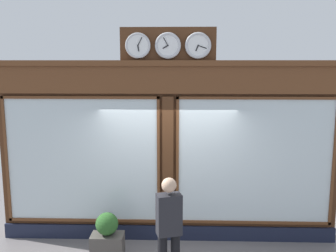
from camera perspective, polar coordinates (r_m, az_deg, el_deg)
shop_facade at (r=7.12m, az=0.03°, el=-3.70°), size 6.40×0.42×3.95m
pedestrian at (r=5.82m, az=0.15°, el=-14.94°), size 0.41×0.31×1.69m
planter_box at (r=6.99m, az=-9.07°, el=-17.29°), size 0.56×0.36×0.41m
planter_shrub at (r=6.82m, az=-9.16°, el=-14.30°), size 0.39×0.39×0.39m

